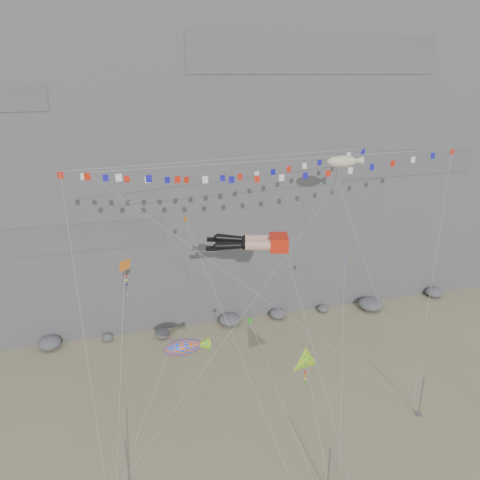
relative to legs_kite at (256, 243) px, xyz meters
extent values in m
plane|color=gray|center=(-0.04, -6.87, -13.92)|extent=(120.00, 120.00, 0.00)
cube|color=slate|center=(-0.04, 25.13, 11.08)|extent=(80.00, 28.00, 50.00)
cylinder|color=slate|center=(-12.54, -10.27, -11.85)|extent=(0.12, 0.12, 4.14)
cylinder|color=slate|center=(1.05, -14.52, -12.00)|extent=(0.12, 0.12, 3.86)
cylinder|color=slate|center=(12.15, -9.31, -11.95)|extent=(0.12, 0.12, 3.94)
cube|color=red|center=(1.94, -0.53, 0.01)|extent=(2.13, 2.54, 1.30)
cylinder|color=tan|center=(-0.06, -0.64, 0.01)|extent=(2.37, 1.51, 0.96)
sphere|color=black|center=(-1.12, -0.35, 0.01)|extent=(0.88, 0.88, 0.88)
cone|color=black|center=(-2.37, 0.00, -0.07)|extent=(2.74, 1.47, 0.89)
cube|color=black|center=(-4.05, 0.47, -0.36)|extent=(0.92, 0.59, 0.32)
cylinder|color=tan|center=(0.29, 0.61, 0.01)|extent=(2.37, 1.51, 0.96)
sphere|color=black|center=(-0.77, 0.90, 0.01)|extent=(0.88, 0.88, 0.88)
cone|color=black|center=(-2.02, 1.25, 0.13)|extent=(2.76, 1.48, 0.96)
cube|color=black|center=(-3.70, 1.72, 0.04)|extent=(0.92, 0.59, 0.32)
cylinder|color=gray|center=(2.32, -7.97, -6.93)|extent=(0.03, 0.03, 20.36)
cylinder|color=gray|center=(-7.86, -4.48, -3.36)|extent=(0.03, 0.03, 28.05)
cylinder|color=gray|center=(7.58, -4.78, -3.15)|extent=(0.03, 0.03, 24.46)
cube|color=slate|center=(12.42, -8.11, -13.87)|extent=(0.16, 0.16, 0.10)
cylinder|color=gray|center=(-12.50, -6.79, -6.77)|extent=(0.03, 0.03, 16.11)
cylinder|color=gray|center=(-10.52, -7.84, -10.12)|extent=(0.03, 0.03, 10.94)
cylinder|color=gray|center=(1.48, -11.34, -10.57)|extent=(0.03, 0.03, 9.05)
cylinder|color=gray|center=(11.08, -2.27, -3.83)|extent=(0.03, 0.03, 23.14)
cube|color=slate|center=(12.68, -7.78, -13.87)|extent=(0.16, 0.16, 0.10)
cylinder|color=gray|center=(-3.54, -5.75, -5.92)|extent=(0.03, 0.03, 22.89)
cylinder|color=gray|center=(5.45, -7.20, -8.08)|extent=(0.03, 0.03, 17.64)
cube|color=slate|center=(2.66, -13.23, -13.87)|extent=(0.16, 0.16, 0.10)
cylinder|color=gray|center=(-0.64, -8.72, -9.61)|extent=(0.03, 0.03, 12.68)
cube|color=slate|center=(0.48, -13.28, -13.87)|extent=(0.16, 0.16, 0.10)
camera|label=1|loc=(-11.52, -37.34, 14.33)|focal=35.00mm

